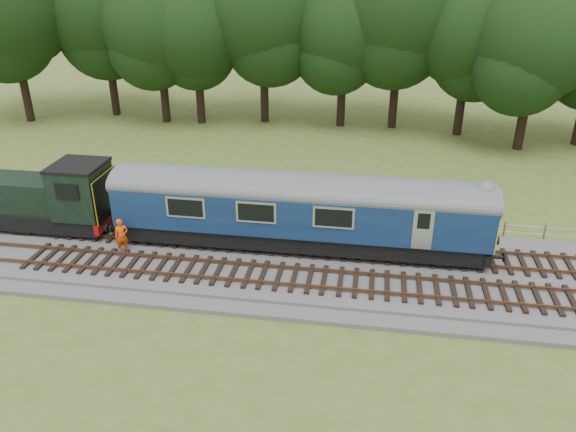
# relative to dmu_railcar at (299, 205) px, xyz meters

# --- Properties ---
(ground) EXTENTS (120.00, 120.00, 0.00)m
(ground) POSITION_rel_dmu_railcar_xyz_m (4.40, -1.40, -2.61)
(ground) COLOR #506023
(ground) RESTS_ON ground
(ballast) EXTENTS (70.00, 7.00, 0.35)m
(ballast) POSITION_rel_dmu_railcar_xyz_m (4.40, -1.40, -2.43)
(ballast) COLOR #4C4C4F
(ballast) RESTS_ON ground
(track_north) EXTENTS (67.20, 2.40, 0.21)m
(track_north) POSITION_rel_dmu_railcar_xyz_m (4.40, -0.00, -2.19)
(track_north) COLOR black
(track_north) RESTS_ON ballast
(track_south) EXTENTS (67.20, 2.40, 0.21)m
(track_south) POSITION_rel_dmu_railcar_xyz_m (4.40, -3.00, -2.19)
(track_south) COLOR black
(track_south) RESTS_ON ballast
(fence) EXTENTS (64.00, 0.12, 1.00)m
(fence) POSITION_rel_dmu_railcar_xyz_m (4.40, 3.10, -2.61)
(fence) COLOR #6B6054
(fence) RESTS_ON ground
(tree_line) EXTENTS (70.00, 8.00, 18.00)m
(tree_line) POSITION_rel_dmu_railcar_xyz_m (4.40, 20.60, -2.61)
(tree_line) COLOR black
(tree_line) RESTS_ON ground
(dmu_railcar) EXTENTS (18.05, 2.86, 3.88)m
(dmu_railcar) POSITION_rel_dmu_railcar_xyz_m (0.00, 0.00, 0.00)
(dmu_railcar) COLOR black
(dmu_railcar) RESTS_ON ground
(shunter_loco) EXTENTS (8.92, 2.60, 3.38)m
(shunter_loco) POSITION_rel_dmu_railcar_xyz_m (-13.93, 0.00, -0.63)
(shunter_loco) COLOR black
(shunter_loco) RESTS_ON ground
(worker) EXTENTS (0.77, 0.71, 1.77)m
(worker) POSITION_rel_dmu_railcar_xyz_m (-8.39, -1.89, -1.37)
(worker) COLOR #F54E0C
(worker) RESTS_ON ballast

